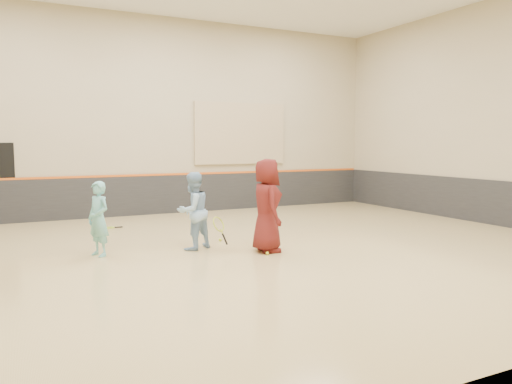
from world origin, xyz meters
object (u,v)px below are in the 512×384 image
girl (99,219)px  spare_racket (108,227)px  instructor (193,211)px  young_man (267,205)px

girl → spare_racket: 3.28m
instructor → spare_racket: size_ratio=2.41×
girl → instructor: bearing=56.2°
instructor → young_man: 1.53m
girl → young_man: size_ratio=0.78×
girl → young_man: (3.10, -1.11, 0.21)m
girl → spare_racket: girl is taller
girl → spare_racket: (0.72, 3.13, -0.68)m
instructor → young_man: size_ratio=0.85×
girl → instructor: 1.86m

